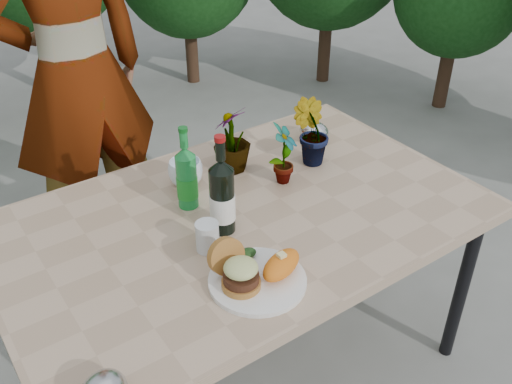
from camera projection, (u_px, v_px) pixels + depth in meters
ground at (245, 364)px, 2.31m from camera, size 80.00×80.00×0.00m
patio_table at (242, 228)px, 1.93m from camera, size 1.60×1.00×0.75m
dinner_plate at (257, 281)px, 1.61m from camera, size 0.28×0.28×0.01m
burger_stack at (237, 270)px, 1.57m from camera, size 0.11×0.16×0.11m
sweet_potato at (281, 265)px, 1.61m from camera, size 0.17×0.12×0.06m
grilled_veg at (244, 255)px, 1.67m from camera, size 0.08×0.05×0.03m
wine_bottle at (222, 197)px, 1.75m from camera, size 0.08×0.08×0.34m
sparkling_water at (187, 178)px, 1.88m from camera, size 0.07×0.07×0.29m
plastic_cup at (207, 237)px, 1.71m from camera, size 0.07×0.07×0.09m
seedling_left at (284, 154)px, 1.99m from camera, size 0.15×0.14×0.24m
seedling_mid at (311, 133)px, 2.11m from camera, size 0.17×0.17×0.25m
seedling_right at (232, 139)px, 2.07m from camera, size 0.19×0.19×0.25m
blue_bowl at (186, 173)px, 2.02m from camera, size 0.16×0.16×0.10m
foil_packet_right at (314, 132)px, 2.30m from camera, size 0.11×0.14×0.08m
person at (76, 75)px, 2.40m from camera, size 0.72×0.51×1.88m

